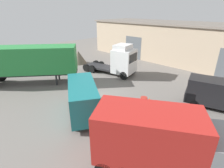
# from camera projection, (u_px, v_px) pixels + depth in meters

# --- Properties ---
(ground_plane) EXTENTS (60.00, 60.00, 0.00)m
(ground_plane) POSITION_uv_depth(u_px,v_px,m) (99.00, 100.00, 16.07)
(ground_plane) COLOR slate
(warehouse_building) EXTENTS (33.09, 9.54, 5.85)m
(warehouse_building) POSITION_uv_depth(u_px,v_px,m) (188.00, 43.00, 27.04)
(warehouse_building) COLOR tan
(warehouse_building) RESTS_ON ground_plane
(tractor_unit_white) EXTENTS (7.17, 3.96, 3.89)m
(tractor_unit_white) POSITION_uv_depth(u_px,v_px,m) (120.00, 61.00, 21.56)
(tractor_unit_white) COLOR silver
(tractor_unit_white) RESTS_ON ground_plane
(container_trailer_green) EXTENTS (8.60, 9.77, 4.14)m
(container_trailer_green) POSITION_uv_depth(u_px,v_px,m) (25.00, 61.00, 18.69)
(container_trailer_green) COLOR #28843D
(container_trailer_green) RESTS_ON ground_plane
(delivery_van_black) EXTENTS (6.20, 3.53, 2.43)m
(delivery_van_black) POSITION_uv_depth(u_px,v_px,m) (223.00, 94.00, 14.21)
(delivery_van_black) COLOR black
(delivery_van_black) RESTS_ON ground_plane
(delivery_van_teal) EXTENTS (5.50, 4.45, 2.56)m
(delivery_van_teal) POSITION_uv_depth(u_px,v_px,m) (82.00, 97.00, 13.62)
(delivery_van_teal) COLOR #197075
(delivery_van_teal) RESTS_ON ground_plane
(box_truck_grey) EXTENTS (7.21, 5.71, 3.39)m
(box_truck_grey) POSITION_uv_depth(u_px,v_px,m) (165.00, 140.00, 8.41)
(box_truck_grey) COLOR gray
(box_truck_grey) RESTS_ON ground_plane
(gravel_pile) EXTENTS (2.43, 2.43, 1.94)m
(gravel_pile) POSITION_uv_depth(u_px,v_px,m) (78.00, 57.00, 26.73)
(gravel_pile) COLOR #665B4C
(gravel_pile) RESTS_ON ground_plane
(oil_drum) EXTENTS (0.58, 0.58, 0.88)m
(oil_drum) POSITION_uv_depth(u_px,v_px,m) (144.00, 102.00, 14.86)
(oil_drum) COLOR #B22D23
(oil_drum) RESTS_ON ground_plane
(traffic_cone) EXTENTS (0.40, 0.40, 0.55)m
(traffic_cone) POSITION_uv_depth(u_px,v_px,m) (149.00, 101.00, 15.43)
(traffic_cone) COLOR black
(traffic_cone) RESTS_ON ground_plane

